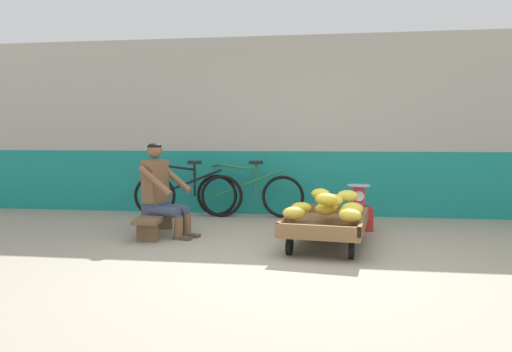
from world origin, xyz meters
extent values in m
plane|color=gray|center=(0.00, 0.00, 0.00)|extent=(80.00, 80.00, 0.00)
cube|color=#19847A|center=(0.00, 3.15, 0.50)|extent=(16.00, 0.30, 0.99)
cube|color=#A8A399|center=(0.00, 3.15, 1.87)|extent=(16.00, 0.30, 1.76)
cube|color=brown|center=(0.39, 0.93, 0.23)|extent=(1.03, 1.54, 0.05)
cube|color=brown|center=(0.00, 0.99, 0.31)|extent=(0.24, 1.43, 0.10)
cube|color=brown|center=(0.79, 0.88, 0.31)|extent=(0.24, 1.43, 0.10)
cube|color=brown|center=(0.49, 1.62, 0.31)|extent=(0.84, 0.16, 0.10)
cube|color=brown|center=(0.30, 0.24, 0.31)|extent=(0.84, 0.16, 0.10)
cylinder|color=black|center=(0.15, 1.47, 0.09)|extent=(0.07, 0.19, 0.18)
cylinder|color=black|center=(0.78, 1.39, 0.09)|extent=(0.07, 0.19, 0.18)
cylinder|color=black|center=(0.01, 0.48, 0.09)|extent=(0.07, 0.19, 0.18)
cylinder|color=black|center=(0.64, 0.39, 0.09)|extent=(0.07, 0.19, 0.18)
ellipsoid|color=gold|center=(0.11, 0.90, 0.42)|extent=(0.29, 0.26, 0.13)
ellipsoid|color=yellow|center=(0.68, 0.97, 0.42)|extent=(0.28, 0.24, 0.13)
ellipsoid|color=yellow|center=(0.66, 0.82, 0.42)|extent=(0.27, 0.22, 0.13)
ellipsoid|color=gold|center=(0.62, 0.48, 0.42)|extent=(0.30, 0.28, 0.13)
ellipsoid|color=gold|center=(0.05, 0.56, 0.42)|extent=(0.29, 0.26, 0.13)
ellipsoid|color=gold|center=(0.63, 0.66, 0.42)|extent=(0.30, 0.28, 0.13)
ellipsoid|color=gold|center=(0.38, 0.85, 0.42)|extent=(0.28, 0.25, 0.13)
ellipsoid|color=yellow|center=(0.42, 1.20, 0.42)|extent=(0.30, 0.29, 0.13)
ellipsoid|color=gold|center=(0.40, 1.02, 0.42)|extent=(0.28, 0.23, 0.13)
ellipsoid|color=yellow|center=(0.32, 1.21, 0.55)|extent=(0.30, 0.29, 0.13)
ellipsoid|color=yellow|center=(0.63, 1.11, 0.55)|extent=(0.24, 0.19, 0.13)
ellipsoid|color=gold|center=(0.38, 0.69, 0.56)|extent=(0.28, 0.24, 0.13)
ellipsoid|color=yellow|center=(0.44, 0.74, 0.54)|extent=(0.24, 0.18, 0.13)
cube|color=brown|center=(-1.70, 1.24, 0.24)|extent=(0.41, 1.12, 0.05)
cube|color=brown|center=(-1.74, 1.62, 0.11)|extent=(0.25, 0.10, 0.22)
cube|color=brown|center=(-1.66, 0.86, 0.11)|extent=(0.25, 0.10, 0.22)
cylinder|color=brown|center=(-1.29, 1.20, 0.14)|extent=(0.10, 0.10, 0.27)
cube|color=#4C3D2D|center=(-1.23, 1.18, 0.02)|extent=(0.24, 0.15, 0.04)
cylinder|color=#38425B|center=(-1.48, 1.26, 0.32)|extent=(0.42, 0.25, 0.13)
cylinder|color=brown|center=(-1.35, 1.03, 0.14)|extent=(0.10, 0.10, 0.27)
cube|color=#4C3D2D|center=(-1.29, 1.01, 0.02)|extent=(0.24, 0.15, 0.04)
cylinder|color=#38425B|center=(-1.54, 1.09, 0.32)|extent=(0.42, 0.25, 0.13)
cube|color=#38425B|center=(-1.70, 1.24, 0.34)|extent=(0.30, 0.33, 0.14)
cube|color=brown|center=(-1.70, 1.24, 0.67)|extent=(0.27, 0.36, 0.52)
cylinder|color=brown|center=(-1.49, 1.38, 0.70)|extent=(0.47, 0.22, 0.36)
cylinder|color=brown|center=(-1.61, 1.00, 0.70)|extent=(0.47, 0.22, 0.36)
sphere|color=brown|center=(-1.70, 1.24, 1.05)|extent=(0.19, 0.19, 0.19)
ellipsoid|color=black|center=(-1.70, 1.24, 1.10)|extent=(0.17, 0.17, 0.09)
cube|color=red|center=(0.81, 1.92, 0.15)|extent=(0.36, 0.28, 0.30)
cylinder|color=#28282D|center=(0.81, 1.92, 0.32)|extent=(0.20, 0.20, 0.03)
cube|color=#C6384C|center=(0.81, 1.92, 0.45)|extent=(0.16, 0.10, 0.24)
cylinder|color=white|center=(0.81, 1.87, 0.45)|extent=(0.13, 0.01, 0.13)
cylinder|color=#B2B5BA|center=(0.81, 1.92, 0.58)|extent=(0.30, 0.30, 0.01)
torus|color=black|center=(-2.18, 2.54, 0.32)|extent=(0.64, 0.13, 0.64)
torus|color=black|center=(-1.17, 2.66, 0.32)|extent=(0.64, 0.13, 0.64)
cylinder|color=black|center=(-1.67, 2.60, 0.52)|extent=(1.03, 0.16, 0.43)
cylinder|color=black|center=(-1.58, 2.61, 0.56)|extent=(0.04, 0.04, 0.48)
cylinder|color=black|center=(-1.88, 2.57, 0.76)|extent=(0.61, 0.11, 0.12)
cube|color=black|center=(-1.58, 2.61, 0.83)|extent=(0.21, 0.12, 0.05)
cylinder|color=black|center=(-2.18, 2.54, 0.78)|extent=(0.08, 0.48, 0.03)
torus|color=black|center=(-1.26, 2.73, 0.32)|extent=(0.64, 0.07, 0.64)
torus|color=black|center=(-0.24, 2.70, 0.32)|extent=(0.64, 0.07, 0.64)
cylinder|color=#236B3D|center=(-0.75, 2.72, 0.52)|extent=(1.03, 0.07, 0.43)
cylinder|color=#236B3D|center=(-0.65, 2.71, 0.56)|extent=(0.04, 0.04, 0.48)
cylinder|color=#236B3D|center=(-0.96, 2.72, 0.76)|extent=(0.62, 0.06, 0.12)
cube|color=black|center=(-0.65, 2.71, 0.83)|extent=(0.20, 0.11, 0.05)
cylinder|color=black|center=(-1.26, 2.73, 0.78)|extent=(0.05, 0.48, 0.03)
cube|color=#D13D4C|center=(0.72, 1.44, 0.12)|extent=(0.18, 0.12, 0.24)
camera|label=1|loc=(0.34, -4.34, 1.21)|focal=33.29mm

